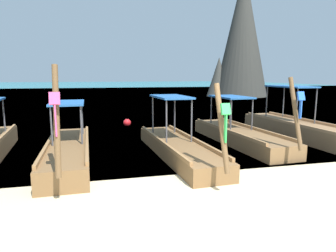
{
  "coord_description": "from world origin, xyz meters",
  "views": [
    {
      "loc": [
        -2.22,
        -4.94,
        2.5
      ],
      "look_at": [
        0.0,
        4.2,
        0.93
      ],
      "focal_mm": 32.23,
      "sensor_mm": 36.0,
      "label": 1
    }
  ],
  "objects_px": {
    "longtail_boat_turquoise_ribbon": "(302,130)",
    "longtail_boat_green_ribbon": "(178,147)",
    "longtail_boat_pink_ribbon": "(68,151)",
    "longtail_boat_blue_ribbon": "(239,135)",
    "karst_rock": "(241,36)",
    "mooring_buoy_near": "(127,123)"
  },
  "relations": [
    {
      "from": "longtail_boat_turquoise_ribbon",
      "to": "longtail_boat_green_ribbon",
      "type": "bearing_deg",
      "value": -165.92
    },
    {
      "from": "longtail_boat_pink_ribbon",
      "to": "longtail_boat_blue_ribbon",
      "type": "relative_size",
      "value": 0.95
    },
    {
      "from": "longtail_boat_green_ribbon",
      "to": "karst_rock",
      "type": "relative_size",
      "value": 0.41
    },
    {
      "from": "longtail_boat_pink_ribbon",
      "to": "longtail_boat_green_ribbon",
      "type": "distance_m",
      "value": 3.29
    },
    {
      "from": "longtail_boat_pink_ribbon",
      "to": "longtail_boat_green_ribbon",
      "type": "relative_size",
      "value": 0.95
    },
    {
      "from": "longtail_boat_pink_ribbon",
      "to": "longtail_boat_blue_ribbon",
      "type": "bearing_deg",
      "value": 10.12
    },
    {
      "from": "karst_rock",
      "to": "longtail_boat_pink_ribbon",
      "type": "bearing_deg",
      "value": -125.86
    },
    {
      "from": "longtail_boat_pink_ribbon",
      "to": "karst_rock",
      "type": "distance_m",
      "value": 31.42
    },
    {
      "from": "longtail_boat_blue_ribbon",
      "to": "mooring_buoy_near",
      "type": "distance_m",
      "value": 6.0
    },
    {
      "from": "longtail_boat_blue_ribbon",
      "to": "karst_rock",
      "type": "xyz_separation_m",
      "value": [
        11.96,
        23.78,
        6.87
      ]
    },
    {
      "from": "karst_rock",
      "to": "mooring_buoy_near",
      "type": "bearing_deg",
      "value": -129.39
    },
    {
      "from": "karst_rock",
      "to": "longtail_boat_green_ribbon",
      "type": "bearing_deg",
      "value": -120.41
    },
    {
      "from": "longtail_boat_green_ribbon",
      "to": "mooring_buoy_near",
      "type": "relative_size",
      "value": 16.39
    },
    {
      "from": "longtail_boat_green_ribbon",
      "to": "karst_rock",
      "type": "xyz_separation_m",
      "value": [
        14.68,
        25.01,
        6.87
      ]
    },
    {
      "from": "longtail_boat_blue_ribbon",
      "to": "karst_rock",
      "type": "relative_size",
      "value": 0.41
    },
    {
      "from": "longtail_boat_blue_ribbon",
      "to": "mooring_buoy_near",
      "type": "height_order",
      "value": "longtail_boat_blue_ribbon"
    },
    {
      "from": "longtail_boat_blue_ribbon",
      "to": "longtail_boat_turquoise_ribbon",
      "type": "bearing_deg",
      "value": 3.05
    },
    {
      "from": "longtail_boat_pink_ribbon",
      "to": "longtail_boat_turquoise_ribbon",
      "type": "relative_size",
      "value": 0.8
    },
    {
      "from": "longtail_boat_turquoise_ribbon",
      "to": "karst_rock",
      "type": "bearing_deg",
      "value": 68.83
    },
    {
      "from": "longtail_boat_turquoise_ribbon",
      "to": "longtail_boat_pink_ribbon",
      "type": "bearing_deg",
      "value": -172.11
    },
    {
      "from": "longtail_boat_blue_ribbon",
      "to": "mooring_buoy_near",
      "type": "relative_size",
      "value": 16.46
    },
    {
      "from": "longtail_boat_green_ribbon",
      "to": "longtail_boat_blue_ribbon",
      "type": "distance_m",
      "value": 2.99
    }
  ]
}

